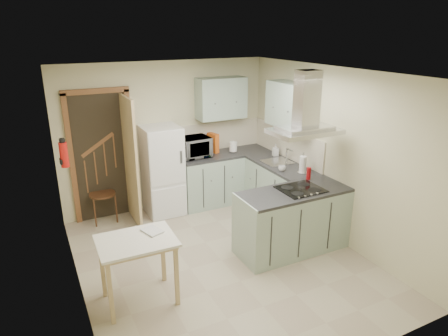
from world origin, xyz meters
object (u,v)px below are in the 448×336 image
fridge (163,171)px  extractor_hood (305,131)px  bentwood_chair (102,194)px  peninsula (293,220)px  drop_leaf_table (139,271)px  microwave (191,148)px

fridge → extractor_hood: 2.57m
fridge → extractor_hood: size_ratio=1.67×
extractor_hood → bentwood_chair: bearing=137.5°
peninsula → bentwood_chair: (-2.21, 2.12, 0.02)m
extractor_hood → peninsula: bearing=180.0°
peninsula → extractor_hood: bearing=0.0°
fridge → peninsula: bearing=-58.3°
drop_leaf_table → bentwood_chair: bearing=90.6°
extractor_hood → drop_leaf_table: extractor_hood is taller
extractor_hood → microwave: (-0.79, 2.02, -0.65)m
peninsula → fridge: bearing=121.7°
bentwood_chair → extractor_hood: bearing=-42.7°
peninsula → bentwood_chair: 3.06m
peninsula → drop_leaf_table: (-2.23, -0.15, -0.05)m
fridge → drop_leaf_table: bearing=-115.3°
microwave → peninsula: bearing=-73.7°
drop_leaf_table → microwave: microwave is taller
fridge → bentwood_chair: size_ratio=1.61×
fridge → drop_leaf_table: (-1.01, -2.13, -0.35)m
peninsula → extractor_hood: 1.27m
fridge → microwave: bearing=4.0°
extractor_hood → drop_leaf_table: bearing=-176.3°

